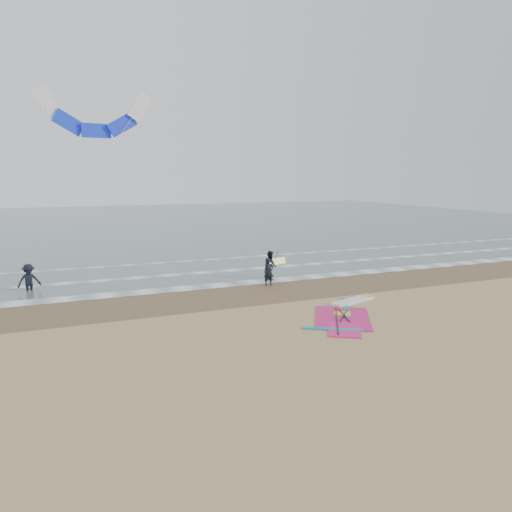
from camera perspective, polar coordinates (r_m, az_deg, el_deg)
name	(u,v)px	position (r m, az deg, el deg)	size (l,w,h in m)	color
ground	(321,323)	(20.08, 8.15, -8.29)	(120.00, 120.00, 0.00)	tan
sea_water	(149,222)	(65.50, -13.25, 4.15)	(120.00, 80.00, 0.02)	#47605E
wet_sand_band	(267,291)	(25.24, 1.35, -4.41)	(120.00, 5.00, 0.01)	brown
foam_waterline	(240,275)	(29.26, -2.06, -2.37)	(120.00, 9.15, 0.02)	white
windsurf_rig	(347,313)	(21.57, 11.27, -7.00)	(5.77, 5.46, 0.14)	white
person_standing	(269,272)	(26.35, 1.61, -2.01)	(0.59, 0.39, 1.61)	black
person_walking	(270,265)	(27.91, 1.80, -1.16)	(0.87, 0.68, 1.78)	black
person_wading	(29,275)	(27.95, -26.56, -2.09)	(1.21, 0.70, 1.88)	black
held_pole	(274,265)	(26.39, 2.21, -1.16)	(0.17, 0.86, 1.82)	black
carried_kiteboard	(277,261)	(27.93, 2.64, -0.66)	(1.30, 0.51, 0.39)	yellow
surf_kite	(95,118)	(30.00, -19.45, 15.98)	(7.52, 2.65, 10.16)	white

